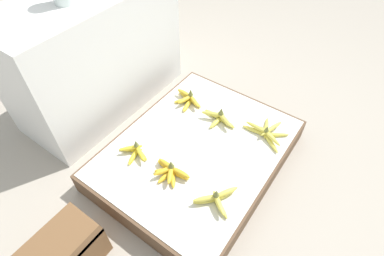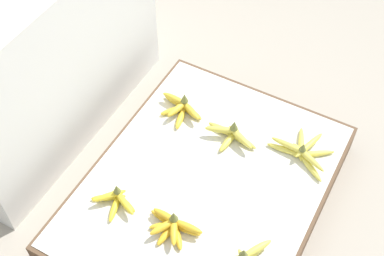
{
  "view_description": "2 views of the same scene",
  "coord_description": "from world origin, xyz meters",
  "px_view_note": "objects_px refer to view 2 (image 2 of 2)",
  "views": [
    {
      "loc": [
        -0.87,
        -0.58,
        1.44
      ],
      "look_at": [
        -0.01,
        0.03,
        0.28
      ],
      "focal_mm": 28.0,
      "sensor_mm": 36.0,
      "label": 1
    },
    {
      "loc": [
        -1.0,
        -0.49,
        1.85
      ],
      "look_at": [
        0.07,
        0.1,
        0.34
      ],
      "focal_mm": 50.0,
      "sensor_mm": 36.0,
      "label": 2
    }
  ],
  "objects_px": {
    "banana_bunch_back_left": "(116,200)",
    "banana_bunch_middle_midleft": "(231,134)",
    "banana_bunch_back_midleft": "(181,108)",
    "banana_bunch_front_midleft": "(303,152)",
    "banana_bunch_middle_left": "(172,226)"
  },
  "relations": [
    {
      "from": "banana_bunch_middle_left",
      "to": "banana_bunch_middle_midleft",
      "type": "bearing_deg",
      "value": -0.06
    },
    {
      "from": "banana_bunch_back_left",
      "to": "banana_bunch_front_midleft",
      "type": "bearing_deg",
      "value": -44.03
    },
    {
      "from": "banana_bunch_front_midleft",
      "to": "banana_bunch_middle_left",
      "type": "xyz_separation_m",
      "value": [
        -0.53,
        0.28,
        0.0
      ]
    },
    {
      "from": "banana_bunch_front_midleft",
      "to": "banana_bunch_middle_midleft",
      "type": "xyz_separation_m",
      "value": [
        -0.06,
        0.28,
        0.0
      ]
    },
    {
      "from": "banana_bunch_back_left",
      "to": "banana_bunch_back_midleft",
      "type": "height_order",
      "value": "banana_bunch_back_midleft"
    },
    {
      "from": "banana_bunch_front_midleft",
      "to": "banana_bunch_back_left",
      "type": "xyz_separation_m",
      "value": [
        -0.53,
        0.52,
        0.0
      ]
    },
    {
      "from": "banana_bunch_middle_left",
      "to": "banana_bunch_back_left",
      "type": "xyz_separation_m",
      "value": [
        -0.0,
        0.24,
        -0.0
      ]
    },
    {
      "from": "banana_bunch_middle_midleft",
      "to": "banana_bunch_back_midleft",
      "type": "relative_size",
      "value": 1.08
    },
    {
      "from": "banana_bunch_back_midleft",
      "to": "banana_bunch_front_midleft",
      "type": "bearing_deg",
      "value": -86.08
    },
    {
      "from": "banana_bunch_middle_left",
      "to": "banana_bunch_back_midleft",
      "type": "xyz_separation_m",
      "value": [
        0.49,
        0.25,
        0.0
      ]
    },
    {
      "from": "banana_bunch_middle_left",
      "to": "banana_bunch_middle_midleft",
      "type": "distance_m",
      "value": 0.47
    },
    {
      "from": "banana_bunch_middle_midleft",
      "to": "banana_bunch_front_midleft",
      "type": "bearing_deg",
      "value": -77.63
    },
    {
      "from": "banana_bunch_middle_midleft",
      "to": "banana_bunch_back_midleft",
      "type": "height_order",
      "value": "banana_bunch_middle_midleft"
    },
    {
      "from": "banana_bunch_front_midleft",
      "to": "banana_bunch_back_left",
      "type": "relative_size",
      "value": 1.36
    },
    {
      "from": "banana_bunch_back_left",
      "to": "banana_bunch_middle_midleft",
      "type": "bearing_deg",
      "value": -26.55
    }
  ]
}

